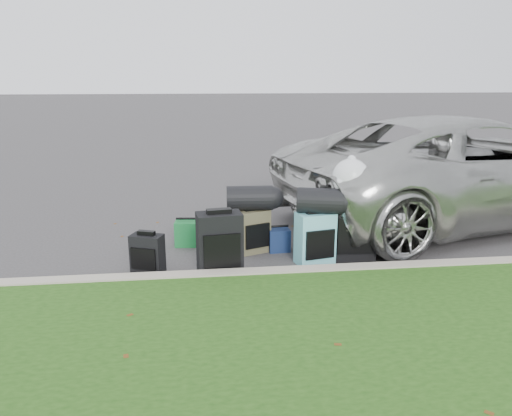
{
  "coord_description": "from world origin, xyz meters",
  "views": [
    {
      "loc": [
        -0.85,
        -6.19,
        2.26
      ],
      "look_at": [
        -0.1,
        0.2,
        0.55
      ],
      "focal_mm": 35.0,
      "sensor_mm": 36.0,
      "label": 1
    }
  ],
  "objects": [
    {
      "name": "suitcase_large_black_right",
      "position": [
        1.05,
        -0.41,
        0.41
      ],
      "size": [
        0.56,
        0.36,
        0.81
      ],
      "primitive_type": "cube",
      "rotation": [
        0.0,
        0.0,
        -0.07
      ],
      "color": "black",
      "rests_on": "ground"
    },
    {
      "name": "suitcase_teal",
      "position": [
        0.55,
        -0.49,
        0.32
      ],
      "size": [
        0.5,
        0.36,
        0.65
      ],
      "primitive_type": "cube",
      "rotation": [
        0.0,
        0.0,
        0.22
      ],
      "color": "#5399A4",
      "rests_on": "ground"
    },
    {
      "name": "ground",
      "position": [
        0.0,
        0.0,
        0.0
      ],
      "size": [
        120.0,
        120.0,
        0.0
      ],
      "primitive_type": "plane",
      "color": "#383535",
      "rests_on": "ground"
    },
    {
      "name": "suitcase_large_black_left",
      "position": [
        -0.63,
        -0.69,
        0.37
      ],
      "size": [
        0.55,
        0.37,
        0.74
      ],
      "primitive_type": "cube",
      "rotation": [
        0.0,
        0.0,
        0.12
      ],
      "color": "black",
      "rests_on": "ground"
    },
    {
      "name": "suitcase_small_black",
      "position": [
        -1.48,
        -0.55,
        0.23
      ],
      "size": [
        0.42,
        0.32,
        0.47
      ],
      "primitive_type": "cube",
      "rotation": [
        0.0,
        0.0,
        -0.36
      ],
      "color": "black",
      "rests_on": "ground"
    },
    {
      "name": "suitcase_olive",
      "position": [
        -0.17,
        0.03,
        0.29
      ],
      "size": [
        0.48,
        0.39,
        0.57
      ],
      "primitive_type": "cube",
      "rotation": [
        0.0,
        0.0,
        0.37
      ],
      "color": "#44402B",
      "rests_on": "ground"
    },
    {
      "name": "tote_navy",
      "position": [
        0.18,
        0.02,
        0.15
      ],
      "size": [
        0.29,
        0.24,
        0.3
      ],
      "primitive_type": "cube",
      "rotation": [
        0.0,
        0.0,
        0.07
      ],
      "color": "#16264E",
      "rests_on": "ground"
    },
    {
      "name": "curb",
      "position": [
        0.0,
        -1.0,
        0.07
      ],
      "size": [
        120.0,
        0.18,
        0.15
      ],
      "primitive_type": "cube",
      "color": "#9E937F",
      "rests_on": "ground"
    },
    {
      "name": "duffel_right",
      "position": [
        0.6,
        -0.49,
        0.8
      ],
      "size": [
        0.61,
        0.44,
        0.31
      ],
      "primitive_type": "cylinder",
      "rotation": [
        0.0,
        1.57,
        -0.27
      ],
      "color": "black",
      "rests_on": "suitcase_teal"
    },
    {
      "name": "duffel_left",
      "position": [
        -0.2,
        0.03,
        0.73
      ],
      "size": [
        0.61,
        0.35,
        0.32
      ],
      "primitive_type": "cylinder",
      "rotation": [
        0.0,
        1.57,
        -0.05
      ],
      "color": "black",
      "rests_on": "suitcase_olive"
    },
    {
      "name": "trash_bag",
      "position": [
        0.99,
        -0.4,
        1.05
      ],
      "size": [
        0.47,
        0.47,
        0.47
      ],
      "primitive_type": "sphere",
      "color": "white",
      "rests_on": "suitcase_large_black_right"
    },
    {
      "name": "tote_green",
      "position": [
        -1.04,
        0.39,
        0.17
      ],
      "size": [
        0.32,
        0.27,
        0.34
      ],
      "primitive_type": "cube",
      "rotation": [
        0.0,
        0.0,
        -0.11
      ],
      "color": "#186F31",
      "rests_on": "ground"
    },
    {
      "name": "suv",
      "position": [
        3.36,
        1.15,
        0.83
      ],
      "size": [
        6.47,
        4.11,
        1.66
      ],
      "primitive_type": "imported",
      "rotation": [
        0.0,
        0.0,
        1.81
      ],
      "color": "#B7B7B2",
      "rests_on": "ground"
    }
  ]
}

